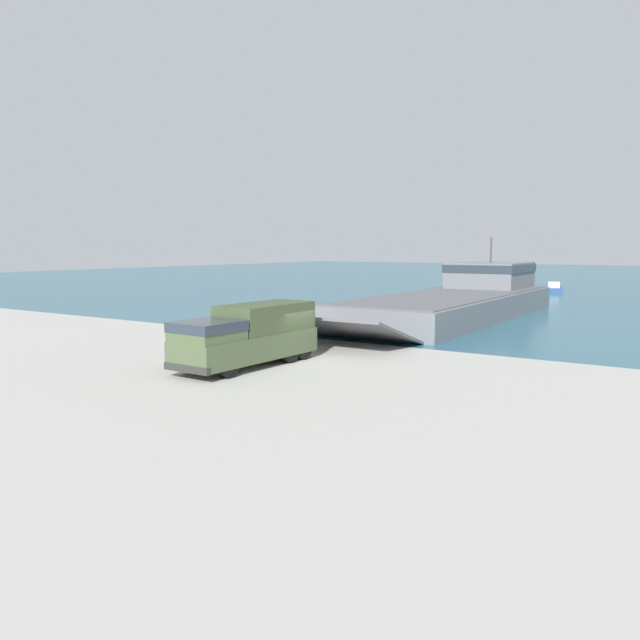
% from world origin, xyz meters
% --- Properties ---
extents(ground_plane, '(240.00, 240.00, 0.00)m').
position_xyz_m(ground_plane, '(0.00, 0.00, 0.00)').
color(ground_plane, '#A8A59E').
extents(water_surface, '(240.00, 180.00, 0.01)m').
position_xyz_m(water_surface, '(0.00, 96.92, 0.00)').
color(water_surface, '#285B70').
rests_on(water_surface, ground_plane).
extents(landing_craft, '(9.10, 34.59, 6.67)m').
position_xyz_m(landing_craft, '(-0.60, 24.76, 1.51)').
color(landing_craft, slate).
rests_on(landing_craft, ground_plane).
extents(military_truck, '(2.84, 8.13, 2.95)m').
position_xyz_m(military_truck, '(-1.09, -2.56, 1.54)').
color(military_truck, '#475638').
rests_on(military_truck, ground_plane).
extents(soldier_on_ramp, '(0.45, 0.50, 1.70)m').
position_xyz_m(soldier_on_ramp, '(-4.02, -1.79, 0.98)').
color(soldier_on_ramp, '#6B664C').
rests_on(soldier_on_ramp, ground_plane).
extents(moored_boat_a, '(3.22, 5.50, 1.37)m').
position_xyz_m(moored_boat_a, '(-0.25, 56.48, 0.45)').
color(moored_boat_a, navy).
rests_on(moored_boat_a, ground_plane).
extents(mooring_bollard, '(0.33, 0.33, 0.85)m').
position_xyz_m(mooring_bollard, '(-8.99, 6.49, 0.46)').
color(mooring_bollard, '#333338').
rests_on(mooring_bollard, ground_plane).
extents(cargo_crate, '(1.12, 1.19, 0.79)m').
position_xyz_m(cargo_crate, '(-4.06, -3.99, 0.40)').
color(cargo_crate, '#3D4C33').
rests_on(cargo_crate, ground_plane).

